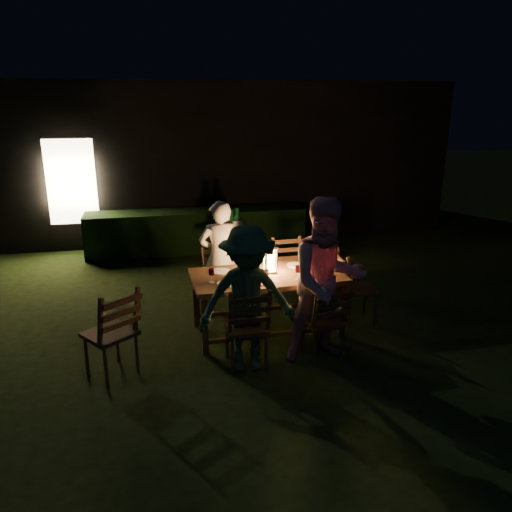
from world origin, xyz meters
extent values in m
plane|color=black|center=(0.00, 0.00, 0.00)|extent=(40.00, 40.00, 0.00)
cube|color=black|center=(0.00, 6.20, 1.60)|extent=(10.00, 4.00, 3.20)
cube|color=#FFE5B2|center=(-2.80, 4.21, 1.35)|extent=(0.90, 0.06, 1.60)
cube|color=black|center=(-0.50, 3.75, 0.40)|extent=(4.20, 0.70, 0.80)
cube|color=#4A2D18|center=(0.04, -0.04, 0.75)|extent=(1.91, 1.01, 0.06)
cube|color=#4A2D18|center=(-0.80, -0.46, 0.34)|extent=(0.07, 0.07, 0.69)
cube|color=#4A2D18|center=(-0.83, 0.31, 0.34)|extent=(0.07, 0.07, 0.69)
cube|color=#4A2D18|center=(0.91, -0.39, 0.34)|extent=(0.07, 0.07, 0.69)
cube|color=#4A2D18|center=(0.88, 0.38, 0.34)|extent=(0.07, 0.07, 0.69)
cube|color=#4A2D18|center=(-0.38, -0.81, 0.46)|extent=(0.45, 0.43, 0.04)
cube|color=#4A2D18|center=(-0.38, -1.01, 0.75)|extent=(0.45, 0.15, 0.53)
cube|color=#4A2D18|center=(0.52, -0.77, 0.43)|extent=(0.47, 0.45, 0.04)
cube|color=#4A2D18|center=(0.54, -0.95, 0.70)|extent=(0.44, 0.19, 0.50)
cube|color=#4A2D18|center=(-0.45, 0.69, 0.42)|extent=(0.48, 0.46, 0.04)
cube|color=#4A2D18|center=(-0.48, 0.86, 0.69)|extent=(0.43, 0.21, 0.49)
cube|color=#4A2D18|center=(0.55, 0.73, 0.45)|extent=(0.45, 0.43, 0.04)
cube|color=#4A2D18|center=(0.55, 0.92, 0.73)|extent=(0.45, 0.16, 0.52)
cube|color=#4A2D18|center=(1.29, 0.01, 0.46)|extent=(0.45, 0.47, 0.04)
cube|color=#4A2D18|center=(1.09, 0.02, 0.75)|extent=(0.17, 0.46, 0.53)
cube|color=#4A2D18|center=(-1.84, -0.72, 0.48)|extent=(0.65, 0.64, 0.04)
cube|color=#4A2D18|center=(-1.71, -0.89, 0.78)|extent=(0.47, 0.41, 0.55)
imported|color=white|center=(-0.45, 0.76, 0.79)|extent=(0.59, 0.40, 1.57)
imported|color=pink|center=(0.52, -0.84, 0.94)|extent=(0.94, 0.75, 1.88)
imported|color=#2E5C3C|center=(-0.38, -0.88, 0.81)|extent=(1.08, 0.65, 1.63)
cube|color=white|center=(0.08, 0.01, 0.79)|extent=(0.15, 0.15, 0.03)
cube|color=white|center=(0.08, 0.01, 1.11)|extent=(0.16, 0.16, 0.03)
cylinder|color=#FF9E3F|center=(0.08, 0.01, 0.91)|extent=(0.09, 0.09, 0.18)
cylinder|color=white|center=(-0.52, 0.15, 0.79)|extent=(0.25, 0.25, 0.01)
cylinder|color=white|center=(-0.50, -0.29, 0.79)|extent=(0.25, 0.25, 0.01)
cylinder|color=white|center=(0.48, 0.20, 0.79)|extent=(0.25, 0.25, 0.01)
cylinder|color=white|center=(0.50, -0.24, 0.79)|extent=(0.25, 0.25, 0.01)
cylinder|color=#0F471E|center=(-0.21, -0.05, 0.92)|extent=(0.07, 0.07, 0.28)
cube|color=red|center=(-0.10, -0.37, 0.79)|extent=(0.18, 0.14, 0.01)
cube|color=red|center=(0.60, -0.32, 0.79)|extent=(0.18, 0.14, 0.01)
cube|color=black|center=(-0.57, -0.37, 0.78)|extent=(0.14, 0.07, 0.01)
cylinder|color=#927149|center=(-0.03, 2.08, 0.74)|extent=(0.57, 0.57, 0.04)
cylinder|color=#927149|center=(-0.03, 2.08, 0.37)|extent=(0.07, 0.07, 0.74)
cylinder|color=#A5A8AD|center=(-0.03, 2.08, 0.88)|extent=(0.30, 0.30, 0.22)
cylinder|color=#0F471E|center=(-0.08, 2.04, 0.93)|extent=(0.07, 0.07, 0.32)
cylinder|color=#0F471E|center=(0.02, 2.12, 0.93)|extent=(0.07, 0.07, 0.32)
camera|label=1|loc=(-1.29, -5.73, 2.87)|focal=35.00mm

